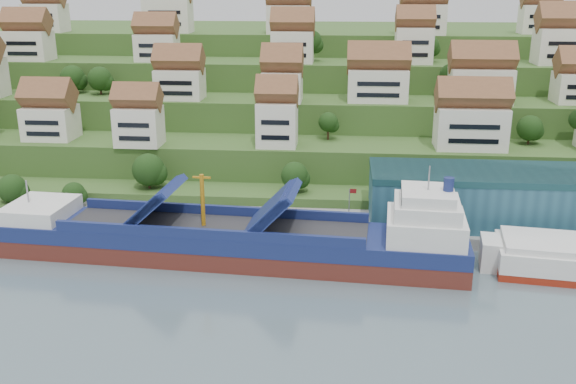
{
  "coord_description": "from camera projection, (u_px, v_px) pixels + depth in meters",
  "views": [
    {
      "loc": [
        16.48,
        -97.4,
        44.39
      ],
      "look_at": [
        6.81,
        14.0,
        8.0
      ],
      "focal_mm": 40.0,
      "sensor_mm": 36.0,
      "label": 1
    }
  ],
  "objects": [
    {
      "name": "ground",
      "position": [
        240.0,
        262.0,
        107.36
      ],
      "size": [
        300.0,
        300.0,
        0.0
      ],
      "primitive_type": "plane",
      "color": "slate",
      "rests_on": "ground"
    },
    {
      "name": "quay",
      "position": [
        359.0,
        227.0,
        119.59
      ],
      "size": [
        180.0,
        14.0,
        2.2
      ],
      "primitive_type": "cube",
      "color": "gray",
      "rests_on": "ground"
    },
    {
      "name": "hillside",
      "position": [
        291.0,
        96.0,
        202.17
      ],
      "size": [
        260.0,
        128.0,
        31.0
      ],
      "color": "#2D4C1E",
      "rests_on": "ground"
    },
    {
      "name": "hillside_village",
      "position": [
        284.0,
        68.0,
        157.49
      ],
      "size": [
        158.21,
        65.35,
        29.32
      ],
      "color": "white",
      "rests_on": "ground"
    },
    {
      "name": "hillside_trees",
      "position": [
        205.0,
        118.0,
        144.23
      ],
      "size": [
        144.55,
        62.79,
        30.44
      ],
      "color": "#1E4015",
      "rests_on": "ground"
    },
    {
      "name": "warehouse",
      "position": [
        536.0,
        198.0,
        116.96
      ],
      "size": [
        60.0,
        15.0,
        10.0
      ],
      "primitive_type": "cube",
      "color": "#27566A",
      "rests_on": "quay"
    },
    {
      "name": "flagpole",
      "position": [
        350.0,
        207.0,
        113.22
      ],
      "size": [
        1.28,
        0.16,
        8.0
      ],
      "color": "gray",
      "rests_on": "quay"
    },
    {
      "name": "cargo_ship",
      "position": [
        240.0,
        241.0,
        107.42
      ],
      "size": [
        79.63,
        17.77,
        17.53
      ],
      "rotation": [
        0.0,
        0.0,
        -0.07
      ],
      "color": "#59231B",
      "rests_on": "ground"
    }
  ]
}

